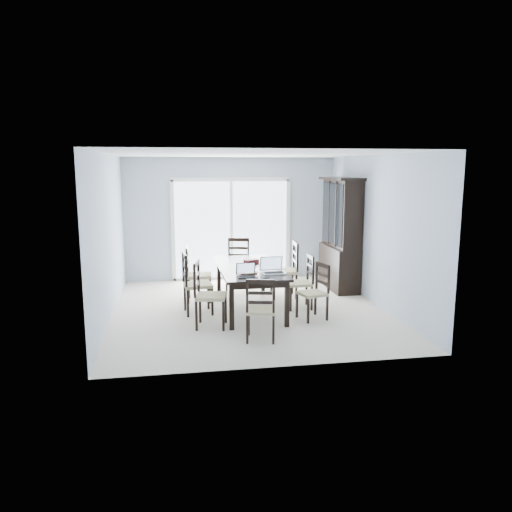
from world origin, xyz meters
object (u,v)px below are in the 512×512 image
object	(u,v)px
chair_left_near	(204,287)
laptop_dark	(247,274)
dining_table	(249,271)
laptop_silver	(274,270)
chair_end_near	(261,303)
game_box	(251,261)
chair_right_mid	(304,276)
hot_tub	(188,248)
china_hutch	(340,235)
chair_right_far	(289,263)
chair_right_near	(317,285)
cell_phone	(266,278)
chair_end_far	(238,258)
chair_left_far	(194,268)
chair_left_mid	(192,277)

from	to	relation	value
chair_left_near	laptop_dark	distance (m)	0.67
dining_table	laptop_silver	bearing A→B (deg)	-64.99
chair_end_near	game_box	size ratio (longest dim) A/B	4.26
chair_right_mid	game_box	size ratio (longest dim) A/B	4.32
chair_end_near	hot_tub	world-z (taller)	chair_end_near
chair_right_mid	laptop_silver	xyz separation A→B (m)	(-0.66, -0.59, 0.25)
chair_left_near	chair_right_mid	size ratio (longest dim) A/B	1.10
china_hutch	chair_right_far	distance (m)	1.33
chair_right_near	chair_end_near	bearing A→B (deg)	115.11
chair_right_mid	cell_phone	size ratio (longest dim) A/B	10.83
china_hutch	chair_end_far	world-z (taller)	china_hutch
chair_right_near	chair_end_near	xyz separation A→B (m)	(-1.08, -0.93, 0.01)
chair_right_mid	chair_end_far	xyz separation A→B (m)	(-0.92, 1.65, 0.04)
chair_end_near	chair_end_far	bearing A→B (deg)	99.84
chair_right_near	chair_right_far	distance (m)	1.42
chair_left_far	game_box	distance (m)	1.09
china_hutch	laptop_silver	bearing A→B (deg)	-132.74
chair_end_near	laptop_silver	distance (m)	1.07
chair_right_near	laptop_silver	world-z (taller)	chair_right_near
chair_end_far	game_box	bearing A→B (deg)	106.51
chair_right_near	game_box	xyz separation A→B (m)	(-0.90, 0.97, 0.24)
dining_table	laptop_silver	size ratio (longest dim) A/B	5.65
chair_right_mid	chair_end_far	bearing A→B (deg)	30.21
chair_left_near	laptop_silver	world-z (taller)	chair_left_near
china_hutch	game_box	distance (m)	2.17
china_hutch	chair_right_near	xyz separation A→B (m)	(-1.03, -1.91, -0.53)
game_box	hot_tub	bearing A→B (deg)	106.73
laptop_silver	cell_phone	world-z (taller)	laptop_silver
chair_left_far	game_box	bearing A→B (deg)	70.37
chair_left_near	chair_left_far	world-z (taller)	chair_left_near
chair_left_mid	chair_right_far	size ratio (longest dim) A/B	0.98
laptop_dark	hot_tub	xyz separation A→B (m)	(-0.75, 4.42, -0.28)
laptop_dark	laptop_silver	size ratio (longest dim) A/B	0.79
chair_left_mid	laptop_dark	size ratio (longest dim) A/B	3.83
dining_table	game_box	distance (m)	0.34
dining_table	chair_end_near	world-z (taller)	chair_end_near
dining_table	chair_left_mid	xyz separation A→B (m)	(-0.96, -0.05, -0.05)
chair_end_near	laptop_dark	bearing A→B (deg)	106.82
china_hutch	laptop_silver	world-z (taller)	china_hutch
hot_tub	chair_end_far	bearing A→B (deg)	-64.96
china_hutch	chair_left_mid	distance (m)	3.29
chair_right_far	laptop_silver	world-z (taller)	chair_right_far
game_box	chair_end_near	bearing A→B (deg)	-95.28
game_box	chair_right_near	bearing A→B (deg)	-47.02
chair_left_far	chair_right_mid	xyz separation A→B (m)	(1.84, -0.78, -0.04)
chair_right_near	chair_right_far	bearing A→B (deg)	-10.81
chair_right_near	cell_phone	xyz separation A→B (m)	(-0.87, -0.26, 0.21)
chair_right_mid	laptop_dark	size ratio (longest dim) A/B	3.48
laptop_silver	game_box	distance (m)	0.96
china_hutch	game_box	world-z (taller)	china_hutch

